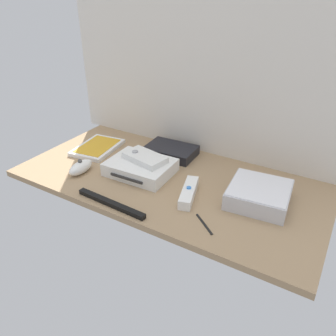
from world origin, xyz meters
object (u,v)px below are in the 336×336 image
Objects in this scene: network_router at (171,151)px; remote_nunchuk at (81,167)px; game_case at (98,147)px; sensor_bar at (111,203)px; remote_classic_pad at (144,158)px; stylus_pen at (204,223)px; mini_computer at (259,194)px; game_console at (141,167)px; remote_wand at (189,192)px.

remote_nunchuk is at bearing -128.75° from network_router.
remote_nunchuk is (7.24, -16.50, 1.28)cm from game_case.
sensor_bar is (1.32, -36.40, -1.00)cm from network_router.
remote_classic_pad is (-1.18, -15.47, 3.71)cm from network_router.
sensor_bar reaches higher than stylus_pen.
network_router is at bearing 160.85° from mini_computer.
network_router is (26.64, 10.25, 0.94)cm from game_case.
remote_nunchuk is (-17.41, -10.00, -0.16)cm from game_console.
network_router is 1.19× the size of remote_classic_pad.
sensor_bar is at bearing -72.15° from remote_classic_pad.
game_console is 1.38× the size of remote_classic_pad.
remote_classic_pad is (18.21, 11.28, 3.37)cm from remote_nunchuk.
remote_classic_pad reaches higher than mini_computer.
game_case is 26.40cm from remote_classic_pad.
game_case is 1.32× the size of remote_classic_pad.
stylus_pen is at bearing -5.50° from remote_nunchuk.
stylus_pen is (29.33, -14.95, -5.06)cm from remote_classic_pad.
remote_wand is at bearing -13.74° from game_console.
sensor_bar is at bearing -146.73° from mini_computer.
remote_nunchuk is at bearing 171.51° from remote_wand.
network_router is 33.04cm from remote_nunchuk.
mini_computer reaches higher than game_console.
sensor_bar is (-17.13, -15.41, -0.81)cm from remote_wand.
network_router is at bearing 13.48° from game_case.
network_router is (1.98, 16.75, -0.50)cm from game_console.
game_console is at bearing 28.78° from remote_nunchuk.
mini_computer is at bearing 6.25° from remote_wand.
network_router is 1.22× the size of remote_wand.
network_router is at bearing 114.16° from remote_wand.
sensor_bar is (2.50, -20.93, -4.71)cm from remote_classic_pad.
remote_classic_pad is at bearing -176.17° from mini_computer.
sensor_bar is 2.67× the size of stylus_pen.
remote_classic_pad is at bearing 99.36° from sensor_bar.
remote_classic_pad reaches higher than game_console.
mini_computer is 1.22× the size of remote_wand.
mini_computer reaches higher than remote_wand.
game_case is at bearing 179.45° from remote_classic_pad.
mini_computer is 1.19× the size of remote_classic_pad.
stylus_pen is at bearing -117.16° from mini_computer.
network_router is 41.46cm from stylus_pen.
remote_wand is at bearing 135.83° from stylus_pen.
remote_wand is 13.58cm from stylus_pen.
sensor_bar is at bearing -90.73° from network_router.
remote_nunchuk reaches higher than network_router.
mini_computer is at bearing 14.86° from remote_classic_pad.
remote_wand is 23.05cm from sensor_bar.
stylus_pen is at bearing 15.12° from sensor_bar.
remote_nunchuk is (-56.53, -13.85, -0.60)cm from mini_computer.
remote_nunchuk reaches higher than game_console.
game_console is 19.98cm from sensor_bar.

